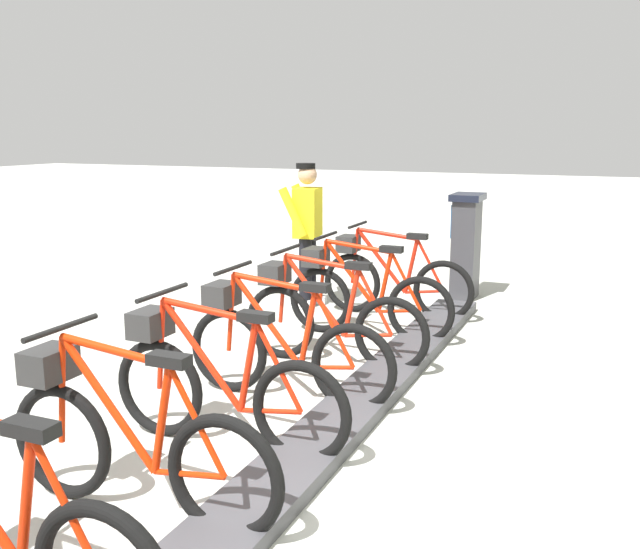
{
  "coord_description": "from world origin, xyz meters",
  "views": [
    {
      "loc": [
        -1.72,
        3.5,
        2.05
      ],
      "look_at": [
        0.5,
        -1.65,
        0.9
      ],
      "focal_mm": 40.15,
      "sensor_mm": 36.0,
      "label": 1
    }
  ],
  "objects_px": {
    "payment_kiosk": "(466,244)",
    "bike_docked_0": "(390,278)",
    "worker_near_rack": "(307,229)",
    "bike_docked_1": "(362,295)",
    "bike_docked_4": "(217,384)",
    "bike_docked_5": "(126,439)",
    "bike_docked_2": "(326,317)",
    "bike_docked_3": "(280,346)"
  },
  "relations": [
    {
      "from": "bike_docked_5",
      "to": "worker_near_rack",
      "type": "distance_m",
      "value": 4.76
    },
    {
      "from": "bike_docked_0",
      "to": "bike_docked_2",
      "type": "xyz_separation_m",
      "value": [
        0.0,
        1.82,
        0.0
      ]
    },
    {
      "from": "bike_docked_3",
      "to": "bike_docked_2",
      "type": "bearing_deg",
      "value": -90.0
    },
    {
      "from": "bike_docked_0",
      "to": "bike_docked_1",
      "type": "xyz_separation_m",
      "value": [
        0.0,
        0.91,
        0.0
      ]
    },
    {
      "from": "bike_docked_5",
      "to": "bike_docked_3",
      "type": "bearing_deg",
      "value": -90.0
    },
    {
      "from": "payment_kiosk",
      "to": "bike_docked_0",
      "type": "xyz_separation_m",
      "value": [
        0.57,
        1.2,
        -0.24
      ]
    },
    {
      "from": "bike_docked_0",
      "to": "bike_docked_5",
      "type": "xyz_separation_m",
      "value": [
        0.0,
        4.55,
        0.0
      ]
    },
    {
      "from": "payment_kiosk",
      "to": "bike_docked_0",
      "type": "relative_size",
      "value": 0.74
    },
    {
      "from": "bike_docked_1",
      "to": "bike_docked_3",
      "type": "relative_size",
      "value": 1.0
    },
    {
      "from": "bike_docked_0",
      "to": "bike_docked_2",
      "type": "bearing_deg",
      "value": 90.0
    },
    {
      "from": "bike_docked_2",
      "to": "bike_docked_3",
      "type": "height_order",
      "value": "same"
    },
    {
      "from": "bike_docked_2",
      "to": "bike_docked_5",
      "type": "height_order",
      "value": "same"
    },
    {
      "from": "bike_docked_4",
      "to": "bike_docked_0",
      "type": "bearing_deg",
      "value": -90.0
    },
    {
      "from": "bike_docked_2",
      "to": "worker_near_rack",
      "type": "height_order",
      "value": "worker_near_rack"
    },
    {
      "from": "payment_kiosk",
      "to": "bike_docked_4",
      "type": "distance_m",
      "value": 4.88
    },
    {
      "from": "bike_docked_3",
      "to": "worker_near_rack",
      "type": "relative_size",
      "value": 1.04
    },
    {
      "from": "payment_kiosk",
      "to": "bike_docked_5",
      "type": "distance_m",
      "value": 5.78
    },
    {
      "from": "payment_kiosk",
      "to": "bike_docked_2",
      "type": "xyz_separation_m",
      "value": [
        0.57,
        3.02,
        -0.24
      ]
    },
    {
      "from": "bike_docked_2",
      "to": "bike_docked_3",
      "type": "xyz_separation_m",
      "value": [
        0.0,
        0.91,
        0.0
      ]
    },
    {
      "from": "bike_docked_0",
      "to": "bike_docked_3",
      "type": "relative_size",
      "value": 1.0
    },
    {
      "from": "payment_kiosk",
      "to": "bike_docked_5",
      "type": "height_order",
      "value": "payment_kiosk"
    },
    {
      "from": "payment_kiosk",
      "to": "bike_docked_0",
      "type": "distance_m",
      "value": 1.35
    },
    {
      "from": "bike_docked_2",
      "to": "bike_docked_4",
      "type": "height_order",
      "value": "same"
    },
    {
      "from": "payment_kiosk",
      "to": "bike_docked_1",
      "type": "height_order",
      "value": "payment_kiosk"
    },
    {
      "from": "bike_docked_0",
      "to": "bike_docked_3",
      "type": "bearing_deg",
      "value": 90.0
    },
    {
      "from": "bike_docked_0",
      "to": "bike_docked_1",
      "type": "bearing_deg",
      "value": 90.0
    },
    {
      "from": "bike_docked_1",
      "to": "bike_docked_2",
      "type": "relative_size",
      "value": 1.0
    },
    {
      "from": "payment_kiosk",
      "to": "bike_docked_1",
      "type": "relative_size",
      "value": 0.74
    },
    {
      "from": "bike_docked_3",
      "to": "worker_near_rack",
      "type": "xyz_separation_m",
      "value": [
        1.04,
        -2.8,
        0.48
      ]
    },
    {
      "from": "payment_kiosk",
      "to": "bike_docked_3",
      "type": "height_order",
      "value": "payment_kiosk"
    },
    {
      "from": "bike_docked_3",
      "to": "bike_docked_4",
      "type": "bearing_deg",
      "value": 90.0
    },
    {
      "from": "payment_kiosk",
      "to": "bike_docked_4",
      "type": "relative_size",
      "value": 0.74
    },
    {
      "from": "bike_docked_1",
      "to": "bike_docked_2",
      "type": "height_order",
      "value": "same"
    },
    {
      "from": "bike_docked_4",
      "to": "bike_docked_5",
      "type": "bearing_deg",
      "value": 90.0
    },
    {
      "from": "bike_docked_0",
      "to": "bike_docked_1",
      "type": "distance_m",
      "value": 0.91
    },
    {
      "from": "bike_docked_0",
      "to": "bike_docked_2",
      "type": "distance_m",
      "value": 1.82
    },
    {
      "from": "bike_docked_2",
      "to": "bike_docked_5",
      "type": "bearing_deg",
      "value": 90.0
    },
    {
      "from": "bike_docked_0",
      "to": "bike_docked_5",
      "type": "relative_size",
      "value": 1.0
    },
    {
      "from": "bike_docked_2",
      "to": "worker_near_rack",
      "type": "bearing_deg",
      "value": -61.12
    },
    {
      "from": "bike_docked_4",
      "to": "worker_near_rack",
      "type": "bearing_deg",
      "value": -74.33
    },
    {
      "from": "bike_docked_2",
      "to": "bike_docked_3",
      "type": "relative_size",
      "value": 1.0
    },
    {
      "from": "bike_docked_0",
      "to": "worker_near_rack",
      "type": "distance_m",
      "value": 1.15
    }
  ]
}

